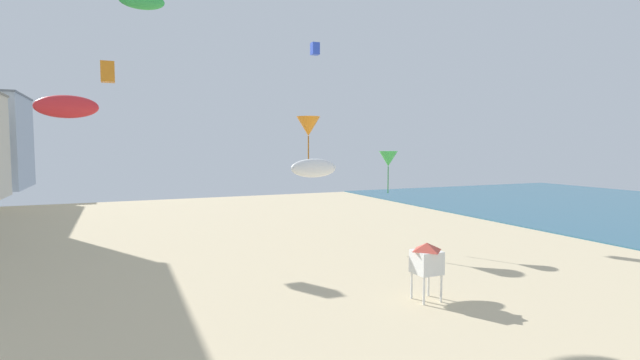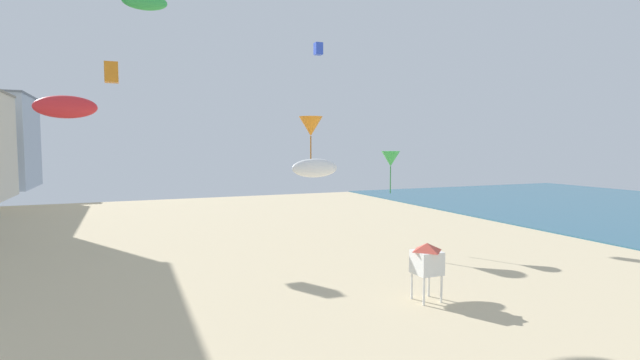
{
  "view_description": "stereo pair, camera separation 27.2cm",
  "coord_description": "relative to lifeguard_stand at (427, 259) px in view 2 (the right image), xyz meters",
  "views": [
    {
      "loc": [
        -5.57,
        -1.72,
        6.74
      ],
      "look_at": [
        2.55,
        16.97,
        5.26
      ],
      "focal_mm": 26.25,
      "sensor_mm": 36.0,
      "label": 1
    },
    {
      "loc": [
        -5.32,
        -1.83,
        6.74
      ],
      "look_at": [
        2.55,
        16.97,
        5.26
      ],
      "focal_mm": 26.25,
      "sensor_mm": 36.0,
      "label": 2
    }
  ],
  "objects": [
    {
      "name": "kite_blue_box_2",
      "position": [
        4.29,
        22.66,
        13.59
      ],
      "size": [
        0.68,
        0.68,
        1.06
      ],
      "color": "blue"
    },
    {
      "name": "kite_orange_box",
      "position": [
        -12.67,
        19.89,
        10.09
      ],
      "size": [
        0.91,
        0.91,
        1.42
      ],
      "color": "orange"
    },
    {
      "name": "kite_orange_delta",
      "position": [
        0.17,
        14.1,
        6.28
      ],
      "size": [
        1.67,
        1.67,
        3.79
      ],
      "color": "orange"
    },
    {
      "name": "kite_green_parafoil",
      "position": [
        -10.59,
        14.42,
        13.69
      ],
      "size": [
        2.66,
        0.74,
        1.03
      ],
      "color": "green"
    },
    {
      "name": "kite_green_delta",
      "position": [
        4.59,
        10.63,
        4.04
      ],
      "size": [
        1.26,
        1.26,
        2.86
      ],
      "color": "green"
    },
    {
      "name": "lifeguard_stand",
      "position": [
        0.0,
        0.0,
        0.0
      ],
      "size": [
        1.1,
        1.1,
        2.55
      ],
      "rotation": [
        0.0,
        0.0,
        -0.18
      ],
      "color": "white",
      "rests_on": "ground"
    },
    {
      "name": "kite_red_parafoil",
      "position": [
        -13.56,
        -0.79,
        6.06
      ],
      "size": [
        1.74,
        0.48,
        0.68
      ],
      "color": "red"
    },
    {
      "name": "kite_white_parafoil",
      "position": [
        -2.71,
        6.25,
        3.74
      ],
      "size": [
        2.55,
        0.71,
        0.99
      ],
      "color": "white"
    }
  ]
}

